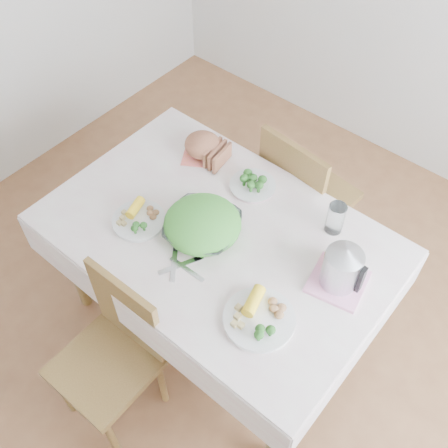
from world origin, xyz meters
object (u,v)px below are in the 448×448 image
Objects in this scene: yellow_mug at (335,259)px; electric_kettle at (342,266)px; chair_near at (103,363)px; salad_bowl at (203,228)px; dining_table at (218,281)px; dinner_plate_left at (139,220)px; chair_far at (309,193)px; dinner_plate_right at (259,319)px.

electric_kettle is (0.06, -0.07, 0.08)m from yellow_mug.
salad_bowl is at bearing 86.81° from chair_near.
salad_bowl is (-0.05, -0.04, 0.43)m from dining_table.
chair_near reaches higher than dinner_plate_left.
yellow_mug is (0.53, 0.23, -0.00)m from salad_bowl.
dining_table is 0.67m from yellow_mug.
chair_far is at bearing 82.62° from salad_bowl.
chair_far reaches higher than dining_table.
dinner_plate_left reaches higher than dining_table.
dining_table is at bearing 150.64° from dinner_plate_right.
yellow_mug reaches higher than dinner_plate_left.
chair_far is 1.00m from dinner_plate_left.
dining_table is 0.75m from electric_kettle.
salad_bowl is (0.02, 0.63, 0.34)m from chair_near.
chair_far reaches higher than salad_bowl.
electric_kettle is (0.54, 0.11, 0.51)m from dining_table.
dining_table is 6.63× the size of electric_kettle.
electric_kettle is (0.49, -0.59, 0.42)m from chair_far.
chair_far is 3.91× the size of dinner_plate_left.
chair_near is 3.11× the size of dinner_plate_right.
dinner_plate_right reaches higher than dining_table.
dinner_plate_right is (0.45, -0.18, -0.03)m from salad_bowl.
yellow_mug reaches higher than dinner_plate_right.
dining_table is 0.68m from chair_near.
dinner_plate_left is 1.12× the size of electric_kettle.
dinner_plate_left is 0.90m from electric_kettle.
dinner_plate_right is (0.47, 0.44, 0.31)m from chair_near.
chair_near is at bearing -92.23° from salad_bowl.
salad_bowl is at bearing -137.83° from dining_table.
electric_kettle is (0.58, 0.16, 0.08)m from salad_bowl.
yellow_mug is at bearing 21.06° from dining_table.
chair_near is at bearing -96.11° from dining_table.
chair_near is 0.71m from salad_bowl.
electric_kettle reaches higher than dinner_plate_right.
dinner_plate_left is at bearing -155.32° from yellow_mug.
dining_table is 1.51× the size of chair_far.
dinner_plate_left is 0.85× the size of dinner_plate_right.
dinner_plate_right is 0.42m from yellow_mug.
dining_table is 0.53m from dinner_plate_left.
dinner_plate_right is 1.32× the size of electric_kettle.
dinner_plate_left is 0.86m from yellow_mug.
electric_kettle is at bearing 67.86° from dinner_plate_right.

